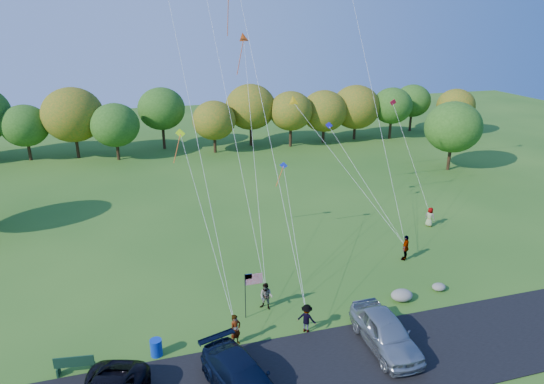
{
  "coord_description": "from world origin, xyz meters",
  "views": [
    {
      "loc": [
        -8.79,
        -21.31,
        16.07
      ],
      "look_at": [
        -0.8,
        6.0,
        5.59
      ],
      "focal_mm": 32.0,
      "sensor_mm": 36.0,
      "label": 1
    }
  ],
  "objects_px": {
    "flyer_c": "(307,318)",
    "minivan_silver": "(385,332)",
    "trash_barrel": "(156,348)",
    "flyer_a": "(236,330)",
    "flyer_d": "(406,248)",
    "minivan_navy": "(242,379)",
    "park_bench": "(75,364)",
    "flyer_b": "(266,296)",
    "flyer_e": "(430,217)"
  },
  "relations": [
    {
      "from": "flyer_c",
      "to": "minivan_silver",
      "type": "bearing_deg",
      "value": -176.04
    },
    {
      "from": "flyer_c",
      "to": "trash_barrel",
      "type": "xyz_separation_m",
      "value": [
        -7.87,
        0.27,
        -0.36
      ]
    },
    {
      "from": "flyer_a",
      "to": "flyer_d",
      "type": "relative_size",
      "value": 0.95
    },
    {
      "from": "minivan_navy",
      "to": "trash_barrel",
      "type": "xyz_separation_m",
      "value": [
        -3.53,
        3.8,
        -0.39
      ]
    },
    {
      "from": "trash_barrel",
      "to": "flyer_d",
      "type": "bearing_deg",
      "value": 17.56
    },
    {
      "from": "minivan_navy",
      "to": "flyer_d",
      "type": "height_order",
      "value": "flyer_d"
    },
    {
      "from": "flyer_a",
      "to": "flyer_d",
      "type": "distance_m",
      "value": 14.42
    },
    {
      "from": "park_bench",
      "to": "trash_barrel",
      "type": "relative_size",
      "value": 2.06
    },
    {
      "from": "minivan_silver",
      "to": "park_bench",
      "type": "relative_size",
      "value": 2.8
    },
    {
      "from": "flyer_b",
      "to": "flyer_e",
      "type": "relative_size",
      "value": 1.04
    },
    {
      "from": "minivan_navy",
      "to": "trash_barrel",
      "type": "bearing_deg",
      "value": 116.62
    },
    {
      "from": "minivan_silver",
      "to": "minivan_navy",
      "type": "bearing_deg",
      "value": -171.23
    },
    {
      "from": "park_bench",
      "to": "trash_barrel",
      "type": "xyz_separation_m",
      "value": [
        3.78,
        0.27,
        -0.1
      ]
    },
    {
      "from": "flyer_d",
      "to": "flyer_b",
      "type": "bearing_deg",
      "value": -29.01
    },
    {
      "from": "flyer_d",
      "to": "park_bench",
      "type": "xyz_separation_m",
      "value": [
        -21.01,
        -5.73,
        -0.37
      ]
    },
    {
      "from": "minivan_silver",
      "to": "flyer_b",
      "type": "bearing_deg",
      "value": 134.37
    },
    {
      "from": "flyer_b",
      "to": "flyer_c",
      "type": "height_order",
      "value": "flyer_b"
    },
    {
      "from": "minivan_silver",
      "to": "flyer_c",
      "type": "distance_m",
      "value": 4.13
    },
    {
      "from": "flyer_a",
      "to": "flyer_c",
      "type": "bearing_deg",
      "value": -27.32
    },
    {
      "from": "flyer_a",
      "to": "flyer_c",
      "type": "height_order",
      "value": "flyer_a"
    },
    {
      "from": "park_bench",
      "to": "flyer_a",
      "type": "bearing_deg",
      "value": 7.66
    },
    {
      "from": "flyer_c",
      "to": "trash_barrel",
      "type": "distance_m",
      "value": 7.88
    },
    {
      "from": "minivan_silver",
      "to": "flyer_e",
      "type": "xyz_separation_m",
      "value": [
        10.87,
        12.59,
        -0.15
      ]
    },
    {
      "from": "flyer_a",
      "to": "flyer_b",
      "type": "relative_size",
      "value": 1.06
    },
    {
      "from": "flyer_d",
      "to": "flyer_e",
      "type": "height_order",
      "value": "flyer_d"
    },
    {
      "from": "flyer_d",
      "to": "flyer_e",
      "type": "relative_size",
      "value": 1.16
    },
    {
      "from": "flyer_d",
      "to": "park_bench",
      "type": "height_order",
      "value": "flyer_d"
    },
    {
      "from": "flyer_b",
      "to": "flyer_e",
      "type": "xyz_separation_m",
      "value": [
        15.74,
        7.56,
        -0.03
      ]
    },
    {
      "from": "minivan_silver",
      "to": "flyer_d",
      "type": "height_order",
      "value": "flyer_d"
    },
    {
      "from": "minivan_navy",
      "to": "minivan_silver",
      "type": "relative_size",
      "value": 1.04
    },
    {
      "from": "flyer_b",
      "to": "flyer_d",
      "type": "xyz_separation_m",
      "value": [
        10.86,
        3.07,
        0.1
      ]
    },
    {
      "from": "minivan_navy",
      "to": "flyer_c",
      "type": "xyz_separation_m",
      "value": [
        4.33,
        3.53,
        -0.03
      ]
    },
    {
      "from": "flyer_c",
      "to": "flyer_e",
      "type": "xyz_separation_m",
      "value": [
        14.24,
        10.21,
        -0.02
      ]
    },
    {
      "from": "flyer_e",
      "to": "trash_barrel",
      "type": "distance_m",
      "value": 24.24
    },
    {
      "from": "flyer_b",
      "to": "minivan_navy",
      "type": "bearing_deg",
      "value": -77.25
    },
    {
      "from": "flyer_d",
      "to": "flyer_e",
      "type": "xyz_separation_m",
      "value": [
        4.88,
        4.49,
        -0.13
      ]
    },
    {
      "from": "park_bench",
      "to": "minivan_navy",
      "type": "bearing_deg",
      "value": -18.1
    },
    {
      "from": "minivan_silver",
      "to": "flyer_c",
      "type": "xyz_separation_m",
      "value": [
        -3.37,
        2.38,
        -0.13
      ]
    },
    {
      "from": "minivan_navy",
      "to": "flyer_a",
      "type": "xyz_separation_m",
      "value": [
        0.46,
        3.53,
        0.03
      ]
    },
    {
      "from": "flyer_a",
      "to": "trash_barrel",
      "type": "height_order",
      "value": "flyer_a"
    },
    {
      "from": "flyer_e",
      "to": "minivan_silver",
      "type": "bearing_deg",
      "value": 108.3
    },
    {
      "from": "flyer_c",
      "to": "flyer_e",
      "type": "height_order",
      "value": "flyer_c"
    },
    {
      "from": "flyer_c",
      "to": "flyer_d",
      "type": "xyz_separation_m",
      "value": [
        9.36,
        5.72,
        0.11
      ]
    },
    {
      "from": "trash_barrel",
      "to": "flyer_b",
      "type": "bearing_deg",
      "value": 20.52
    },
    {
      "from": "park_bench",
      "to": "trash_barrel",
      "type": "height_order",
      "value": "park_bench"
    },
    {
      "from": "minivan_silver",
      "to": "flyer_c",
      "type": "relative_size",
      "value": 3.17
    },
    {
      "from": "flyer_d",
      "to": "trash_barrel",
      "type": "distance_m",
      "value": 18.08
    },
    {
      "from": "flyer_d",
      "to": "park_bench",
      "type": "distance_m",
      "value": 21.78
    },
    {
      "from": "minivan_silver",
      "to": "park_bench",
      "type": "height_order",
      "value": "minivan_silver"
    },
    {
      "from": "flyer_d",
      "to": "park_bench",
      "type": "relative_size",
      "value": 1.0
    }
  ]
}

